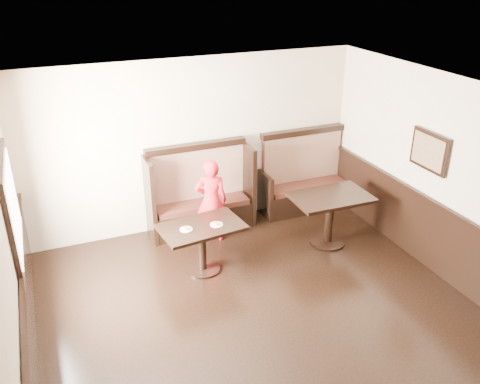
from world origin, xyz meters
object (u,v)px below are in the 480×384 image
booth_main (200,199)px  booth_neighbor (304,183)px  table_neighbor (330,208)px  table_main (202,236)px  child (211,201)px

booth_main → booth_neighbor: size_ratio=1.06×
booth_neighbor → table_neighbor: size_ratio=1.36×
booth_neighbor → table_main: booth_neighbor is taller
table_neighbor → child: (-1.67, 0.81, 0.07)m
booth_neighbor → table_main: bearing=-152.0°
booth_main → table_neighbor: booth_main is taller
child → booth_main: bearing=-68.1°
booth_main → booth_neighbor: 1.95m
booth_main → child: size_ratio=1.27×
child → table_neighbor: bearing=171.6°
table_neighbor → booth_neighbor: bearing=80.1°
table_neighbor → child: 1.85m
table_neighbor → child: size_ratio=0.88×
booth_main → table_neighbor: size_ratio=1.44×
table_neighbor → booth_main: bearing=144.5°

